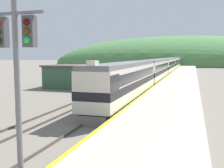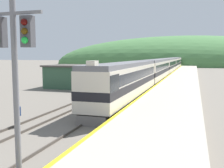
% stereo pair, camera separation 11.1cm
% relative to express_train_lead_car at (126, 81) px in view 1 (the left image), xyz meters
% --- Properties ---
extents(track_main, '(1.52, 180.00, 0.16)m').
position_rel_express_train_lead_car_xyz_m(track_main, '(0.00, 44.28, -2.28)').
color(track_main, '#4C443D').
rests_on(track_main, ground).
extents(track_siding, '(1.52, 180.00, 0.16)m').
position_rel_express_train_lead_car_xyz_m(track_siding, '(-4.39, 44.28, -2.28)').
color(track_siding, '#4C443D').
rests_on(track_siding, ground).
extents(platform, '(5.96, 140.00, 0.87)m').
position_rel_express_train_lead_car_xyz_m(platform, '(4.57, 24.28, -1.93)').
color(platform, '#ADA393').
rests_on(platform, ground).
extents(distant_hills, '(142.82, 64.27, 30.51)m').
position_rel_express_train_lead_car_xyz_m(distant_hills, '(0.00, 117.10, -2.36)').
color(distant_hills, '#477A42').
rests_on(distant_hills, ground).
extents(station_shed, '(8.00, 6.97, 3.56)m').
position_rel_express_train_lead_car_xyz_m(station_shed, '(-11.24, 10.88, -0.56)').
color(station_shed, '#385B42').
rests_on(station_shed, ground).
extents(express_train_lead_car, '(2.91, 20.39, 4.67)m').
position_rel_express_train_lead_car_xyz_m(express_train_lead_car, '(0.00, 0.00, 0.00)').
color(express_train_lead_car, black).
rests_on(express_train_lead_car, ground).
extents(carriage_second, '(2.90, 21.07, 4.31)m').
position_rel_express_train_lead_car_xyz_m(carriage_second, '(0.00, 21.84, -0.01)').
color(carriage_second, black).
rests_on(carriage_second, ground).
extents(carriage_third, '(2.90, 21.07, 4.31)m').
position_rel_express_train_lead_car_xyz_m(carriage_third, '(0.00, 43.79, -0.01)').
color(carriage_third, black).
rests_on(carriage_third, ground).
extents(carriage_fourth, '(2.90, 21.07, 4.31)m').
position_rel_express_train_lead_car_xyz_m(carriage_fourth, '(0.00, 65.74, -0.01)').
color(carriage_fourth, black).
rests_on(carriage_fourth, ground).
extents(carriage_fifth, '(2.90, 21.07, 4.31)m').
position_rel_express_train_lead_car_xyz_m(carriage_fifth, '(0.00, 87.69, -0.01)').
color(carriage_fifth, black).
rests_on(carriage_fifth, ground).
extents(signal_mast_main, '(2.20, 0.42, 7.31)m').
position_rel_express_train_lead_car_xyz_m(signal_mast_main, '(1.08, -19.22, 2.43)').
color(signal_mast_main, slate).
rests_on(signal_mast_main, ground).
extents(track_worker, '(0.41, 0.33, 1.74)m').
position_rel_express_train_lead_car_xyz_m(track_worker, '(-4.79, -11.53, -1.36)').
color(track_worker, '#2D2D33').
rests_on(track_worker, ground).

